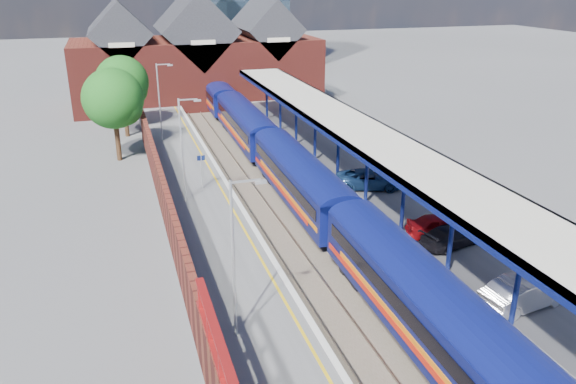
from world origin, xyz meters
name	(u,v)px	position (x,y,z in m)	size (l,w,h in m)	color
ground	(251,169)	(0.00, 30.00, 0.00)	(240.00, 240.00, 0.00)	#5B5B5E
ballast_bed	(286,214)	(0.00, 20.00, 0.03)	(6.00, 76.00, 0.06)	#473D33
rails	(286,212)	(0.00, 20.00, 0.12)	(4.51, 76.00, 0.14)	slate
left_platform	(205,217)	(-5.50, 20.00, 0.50)	(5.00, 76.00, 1.00)	#565659
right_platform	(366,198)	(6.00, 20.00, 0.50)	(6.00, 76.00, 1.00)	#565659
coping_left	(240,205)	(-3.15, 20.00, 1.02)	(0.30, 76.00, 0.05)	silver
coping_right	(329,195)	(3.15, 20.00, 1.02)	(0.30, 76.00, 0.05)	silver
yellow_line	(231,207)	(-3.75, 20.00, 1.01)	(0.14, 76.00, 0.01)	yellow
train	(269,145)	(1.49, 29.46, 2.12)	(3.06, 65.94, 3.45)	#0C1355
canopy	(351,127)	(5.48, 21.95, 5.25)	(4.50, 52.00, 4.48)	navy
lamp_post_b	(236,250)	(-6.36, 6.00, 4.99)	(1.48, 0.18, 7.00)	#A5A8AA
lamp_post_c	(184,144)	(-6.36, 22.00, 4.99)	(1.48, 0.18, 7.00)	#A5A8AA
lamp_post_d	(160,97)	(-6.36, 38.00, 4.99)	(1.48, 0.18, 7.00)	#A5A8AA
platform_sign	(201,166)	(-5.00, 24.00, 2.69)	(0.55, 0.08, 2.50)	#A5A8AA
brick_wall	(175,236)	(-8.10, 13.54, 2.45)	(0.35, 50.00, 3.86)	maroon
station_building	(197,60)	(0.00, 58.00, 5.45)	(30.00, 12.12, 13.78)	maroon
tree_near	(115,100)	(-10.35, 35.91, 5.35)	(5.20, 5.20, 8.10)	#382314
tree_far	(124,84)	(-9.35, 43.91, 5.35)	(5.20, 5.20, 8.10)	#382314
parked_car_red	(444,226)	(7.03, 11.71, 1.72)	(1.71, 4.25, 1.45)	#AF0E14
parked_car_silver	(525,292)	(6.64, 4.25, 1.74)	(1.57, 4.50, 1.48)	silver
parked_car_dark	(453,235)	(7.02, 10.73, 1.60)	(1.68, 4.14, 1.20)	black
parked_car_blue	(370,179)	(6.49, 20.56, 1.67)	(2.22, 4.80, 1.34)	navy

